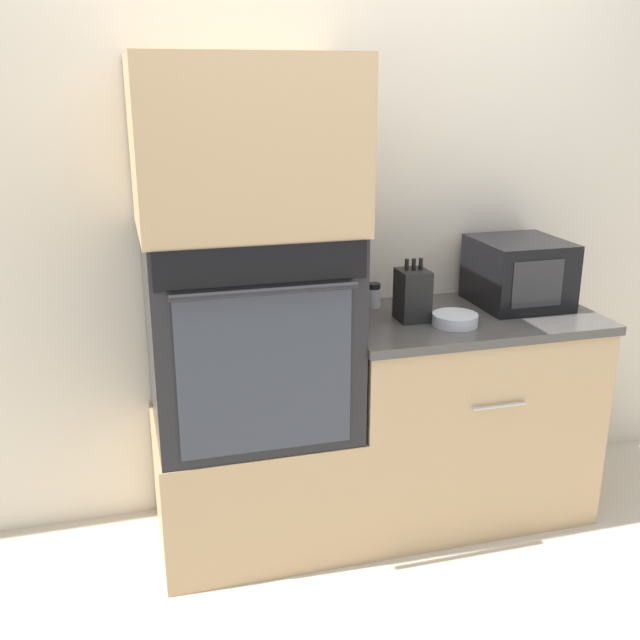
{
  "coord_description": "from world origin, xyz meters",
  "views": [
    {
      "loc": [
        -0.83,
        -2.31,
        1.77
      ],
      "look_at": [
        -0.13,
        0.21,
        0.93
      ],
      "focal_mm": 42.0,
      "sensor_mm": 36.0,
      "label": 1
    }
  ],
  "objects_px": {
    "bowl": "(455,319)",
    "condiment_jar_far": "(374,296)",
    "condiment_jar_near": "(415,295)",
    "wall_oven": "(250,330)",
    "condiment_jar_mid": "(362,309)",
    "knife_block": "(413,295)",
    "microwave": "(518,272)"
  },
  "relations": [
    {
      "from": "wall_oven",
      "to": "condiment_jar_near",
      "type": "distance_m",
      "value": 0.76
    },
    {
      "from": "condiment_jar_mid",
      "to": "condiment_jar_far",
      "type": "xyz_separation_m",
      "value": [
        0.12,
        0.19,
        -0.01
      ]
    },
    {
      "from": "bowl",
      "to": "condiment_jar_far",
      "type": "xyz_separation_m",
      "value": [
        -0.22,
        0.31,
        0.03
      ]
    },
    {
      "from": "knife_block",
      "to": "condiment_jar_mid",
      "type": "relative_size",
      "value": 2.06
    },
    {
      "from": "knife_block",
      "to": "condiment_jar_far",
      "type": "xyz_separation_m",
      "value": [
        -0.09,
        0.2,
        -0.05
      ]
    },
    {
      "from": "condiment_jar_mid",
      "to": "condiment_jar_far",
      "type": "relative_size",
      "value": 1.18
    },
    {
      "from": "microwave",
      "to": "bowl",
      "type": "xyz_separation_m",
      "value": [
        -0.37,
        -0.19,
        -0.11
      ]
    },
    {
      "from": "condiment_jar_near",
      "to": "condiment_jar_mid",
      "type": "distance_m",
      "value": 0.35
    },
    {
      "from": "condiment_jar_mid",
      "to": "condiment_jar_far",
      "type": "bearing_deg",
      "value": 58.42
    },
    {
      "from": "wall_oven",
      "to": "condiment_jar_mid",
      "type": "height_order",
      "value": "wall_oven"
    },
    {
      "from": "wall_oven",
      "to": "condiment_jar_far",
      "type": "xyz_separation_m",
      "value": [
        0.56,
        0.19,
        0.04
      ]
    },
    {
      "from": "condiment_jar_near",
      "to": "bowl",
      "type": "bearing_deg",
      "value": -82.28
    },
    {
      "from": "wall_oven",
      "to": "bowl",
      "type": "distance_m",
      "value": 0.79
    },
    {
      "from": "condiment_jar_mid",
      "to": "knife_block",
      "type": "bearing_deg",
      "value": -2.93
    },
    {
      "from": "wall_oven",
      "to": "condiment_jar_mid",
      "type": "relative_size",
      "value": 6.42
    },
    {
      "from": "wall_oven",
      "to": "condiment_jar_far",
      "type": "relative_size",
      "value": 7.57
    },
    {
      "from": "condiment_jar_near",
      "to": "wall_oven",
      "type": "bearing_deg",
      "value": -165.82
    },
    {
      "from": "wall_oven",
      "to": "condiment_jar_far",
      "type": "height_order",
      "value": "wall_oven"
    },
    {
      "from": "microwave",
      "to": "bowl",
      "type": "relative_size",
      "value": 2.15
    },
    {
      "from": "condiment_jar_near",
      "to": "knife_block",
      "type": "bearing_deg",
      "value": -115.59
    },
    {
      "from": "wall_oven",
      "to": "condiment_jar_far",
      "type": "bearing_deg",
      "value": 19.0
    },
    {
      "from": "microwave",
      "to": "condiment_jar_near",
      "type": "height_order",
      "value": "microwave"
    },
    {
      "from": "condiment_jar_far",
      "to": "wall_oven",
      "type": "bearing_deg",
      "value": -161.0
    },
    {
      "from": "bowl",
      "to": "condiment_jar_mid",
      "type": "xyz_separation_m",
      "value": [
        -0.34,
        0.12,
        0.04
      ]
    },
    {
      "from": "knife_block",
      "to": "condiment_jar_mid",
      "type": "height_order",
      "value": "knife_block"
    },
    {
      "from": "condiment_jar_mid",
      "to": "microwave",
      "type": "bearing_deg",
      "value": 5.95
    },
    {
      "from": "knife_block",
      "to": "condiment_jar_mid",
      "type": "distance_m",
      "value": 0.21
    },
    {
      "from": "bowl",
      "to": "condiment_jar_mid",
      "type": "relative_size",
      "value": 1.47
    },
    {
      "from": "condiment_jar_near",
      "to": "condiment_jar_far",
      "type": "xyz_separation_m",
      "value": [
        -0.18,
        0.01,
        0.01
      ]
    },
    {
      "from": "wall_oven",
      "to": "condiment_jar_near",
      "type": "relative_size",
      "value": 9.38
    },
    {
      "from": "bowl",
      "to": "condiment_jar_far",
      "type": "height_order",
      "value": "condiment_jar_far"
    },
    {
      "from": "bowl",
      "to": "condiment_jar_near",
      "type": "relative_size",
      "value": 2.14
    }
  ]
}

